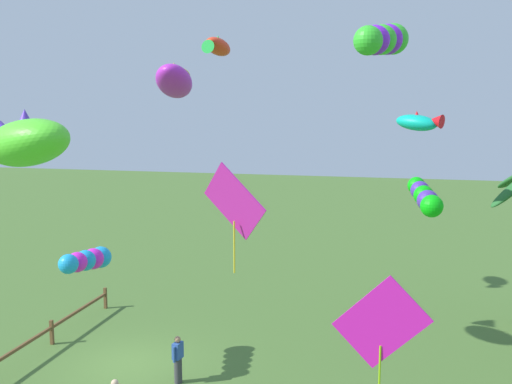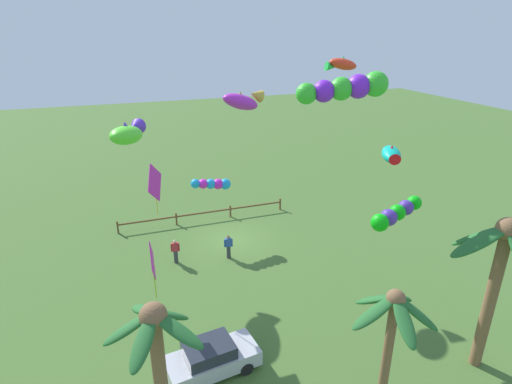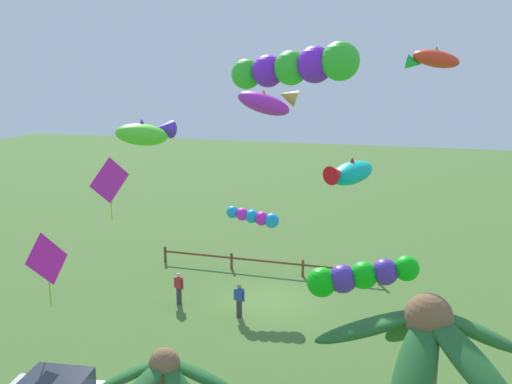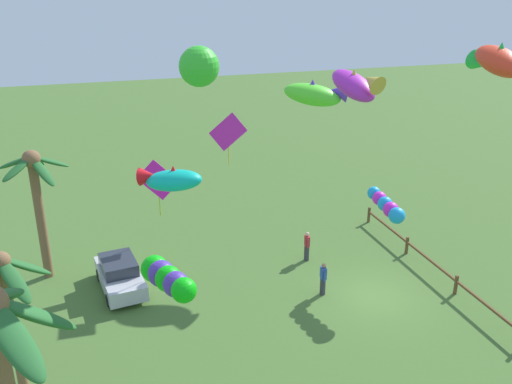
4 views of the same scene
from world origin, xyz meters
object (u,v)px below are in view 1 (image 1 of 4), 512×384
(spectator_1, at_px, (178,359))
(kite_tube_0, at_px, (87,260))
(kite_fish_7, at_px, (217,47))
(kite_diamond_3, at_px, (381,324))
(kite_fish_4, at_px, (22,141))
(kite_fish_8, at_px, (419,122))
(kite_tube_5, at_px, (383,40))
(kite_fish_6, at_px, (175,80))
(kite_diamond_2, at_px, (234,203))
(kite_tube_1, at_px, (425,197))

(spectator_1, relative_size, kite_tube_0, 0.58)
(spectator_1, height_order, kite_fish_7, kite_fish_7)
(kite_diamond_3, bearing_deg, kite_fish_4, -88.94)
(kite_fish_7, xyz_separation_m, kite_fish_8, (2.13, 8.53, -3.17))
(kite_tube_5, distance_m, kite_fish_6, 7.19)
(kite_tube_0, height_order, kite_fish_4, kite_fish_4)
(kite_diamond_2, xyz_separation_m, kite_tube_5, (-8.27, 2.92, 4.45))
(kite_tube_0, distance_m, kite_tube_5, 12.37)
(kite_diamond_3, xyz_separation_m, kite_fish_4, (0.15, -8.12, 3.68))
(kite_tube_0, height_order, kite_diamond_3, kite_diamond_3)
(kite_diamond_2, bearing_deg, kite_fish_4, -80.16)
(kite_fish_8, bearing_deg, spectator_1, -52.83)
(kite_tube_0, bearing_deg, kite_fish_7, 165.98)
(kite_fish_4, height_order, kite_fish_8, kite_fish_4)
(spectator_1, height_order, kite_tube_5, kite_tube_5)
(kite_diamond_2, xyz_separation_m, kite_fish_7, (-12.22, -4.26, 4.80))
(kite_fish_6, bearing_deg, kite_fish_4, -10.40)
(kite_diamond_2, distance_m, kite_diamond_3, 4.11)
(kite_tube_5, bearing_deg, spectator_1, -57.78)
(kite_diamond_3, bearing_deg, kite_fish_7, -149.50)
(kite_tube_1, distance_m, kite_diamond_2, 11.49)
(kite_fish_4, xyz_separation_m, kite_fish_6, (-6.43, 1.18, 1.67))
(kite_diamond_3, relative_size, kite_fish_8, 1.48)
(spectator_1, distance_m, kite_tube_5, 12.70)
(kite_diamond_3, xyz_separation_m, kite_fish_7, (-12.89, -7.60, 7.10))
(kite_diamond_3, bearing_deg, kite_tube_0, -117.18)
(kite_tube_5, distance_m, kite_fish_7, 8.20)
(spectator_1, bearing_deg, kite_fish_7, -172.34)
(kite_fish_4, relative_size, kite_fish_7, 1.61)
(kite_fish_6, xyz_separation_m, kite_fish_7, (-6.62, -0.66, 1.75))
(kite_diamond_2, distance_m, kite_fish_6, 7.32)
(kite_fish_7, bearing_deg, kite_tube_1, 78.77)
(kite_tube_5, relative_size, kite_fish_8, 2.07)
(kite_diamond_3, height_order, kite_fish_6, kite_fish_6)
(kite_diamond_3, relative_size, kite_fish_7, 1.32)
(kite_fish_7, distance_m, kite_fish_8, 9.34)
(kite_diamond_2, relative_size, kite_fish_6, 0.90)
(kite_tube_0, xyz_separation_m, kite_fish_4, (5.07, 1.47, 4.19))
(kite_diamond_2, distance_m, kite_fish_4, 5.05)
(kite_diamond_3, distance_m, kite_fish_8, 11.49)
(kite_tube_1, height_order, kite_fish_8, kite_fish_8)
(kite_diamond_2, bearing_deg, spectator_1, -143.96)
(kite_fish_4, xyz_separation_m, kite_fish_8, (-10.91, 9.05, 0.25))
(kite_tube_1, distance_m, kite_fish_8, 2.89)
(spectator_1, distance_m, kite_fish_6, 9.12)
(kite_tube_5, bearing_deg, kite_fish_8, 143.27)
(spectator_1, height_order, kite_diamond_2, kite_diamond_2)
(kite_tube_0, relative_size, kite_tube_1, 0.90)
(kite_tube_5, height_order, kite_fish_8, kite_tube_5)
(kite_fish_4, bearing_deg, kite_tube_5, 139.77)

